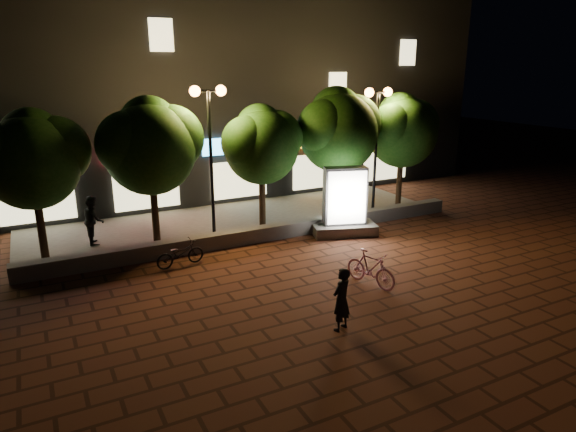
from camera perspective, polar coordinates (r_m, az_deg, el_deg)
ground at (r=14.43m, az=4.31°, el=-7.36°), size 80.00×80.00×0.00m
retaining_wall at (r=17.63m, az=-2.49°, el=-1.92°), size 16.00×0.45×0.50m
sidewalk at (r=19.88m, az=-5.53°, el=-0.45°), size 16.00×5.00×0.08m
building_block at (r=25.17m, az=-11.60°, el=14.35°), size 28.00×8.12×11.30m
tree_far_left at (r=16.83m, az=-27.03°, el=6.07°), size 3.36×2.80×4.63m
tree_left at (r=17.18m, az=-15.32°, el=7.99°), size 3.60×3.00×4.89m
tree_mid at (r=18.46m, az=-2.98°, el=8.39°), size 3.24×2.70×4.50m
tree_right at (r=20.00m, az=5.79°, el=9.98°), size 3.72×3.10×5.07m
tree_far_right at (r=21.92m, az=12.91°, el=9.71°), size 3.48×2.90×4.76m
street_lamp_left at (r=17.37m, az=-8.92°, el=10.40°), size 1.26×0.36×5.18m
street_lamp_right at (r=20.69m, az=10.11°, el=10.94°), size 1.26×0.36×4.98m
ad_kiosk at (r=18.11m, az=6.45°, el=0.96°), size 2.52×1.78×2.47m
scooter_pink at (r=14.13m, az=9.36°, el=-5.89°), size 0.89×1.72×0.99m
rider at (r=11.65m, az=6.09°, el=-9.41°), size 0.65×0.55×1.52m
scooter_parked at (r=15.62m, az=-12.16°, el=-4.21°), size 1.57×0.73×0.79m
pedestrian at (r=18.07m, az=-21.22°, el=-0.41°), size 0.66×0.83×1.66m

